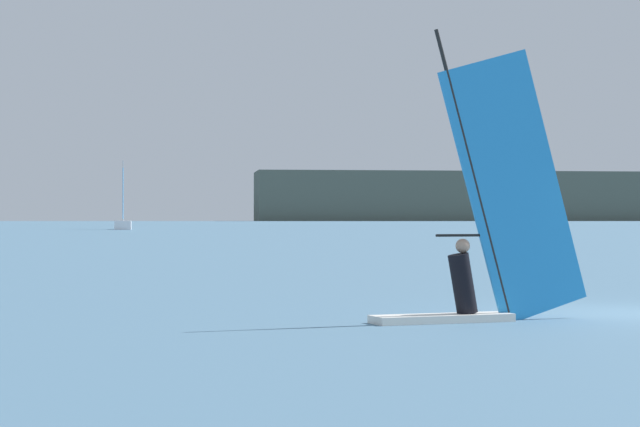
% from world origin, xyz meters
% --- Properties ---
extents(ground_plane, '(4000.00, 4000.00, 0.00)m').
position_xyz_m(ground_plane, '(0.00, 0.00, 0.00)').
color(ground_plane, '#476B84').
extents(windsurfer, '(3.35, 2.00, 4.53)m').
position_xyz_m(windsurfer, '(-2.37, -1.90, 1.29)').
color(windsurfer, white).
rests_on(windsurfer, ground_plane).
extents(distant_headland, '(848.18, 652.12, 40.62)m').
position_xyz_m(distant_headland, '(126.03, 1226.76, 20.31)').
color(distant_headland, '#4C564C').
rests_on(distant_headland, ground_plane).
extents(small_sailboat, '(4.77, 9.19, 10.44)m').
position_xyz_m(small_sailboat, '(-56.32, 153.66, 0.93)').
color(small_sailboat, white).
rests_on(small_sailboat, ground_plane).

